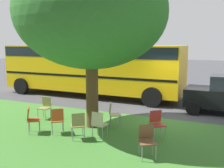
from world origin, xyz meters
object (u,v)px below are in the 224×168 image
object	(u,v)px
chair_1	(45,106)
chair_4	(32,118)
school_bus	(90,65)
chair_0	(147,139)
chair_2	(78,124)
chair_3	(99,123)
chair_6	(57,119)
chair_5	(157,122)
chair_7	(113,112)
street_tree	(91,13)

from	to	relation	value
chair_1	chair_4	size ratio (longest dim) A/B	1.00
chair_1	school_bus	distance (m)	5.10
chair_0	chair_2	size ratio (longest dim) A/B	1.00
chair_2	chair_3	bearing A→B (deg)	-146.21
chair_6	chair_5	bearing A→B (deg)	-161.85
chair_2	chair_5	bearing A→B (deg)	-151.13
chair_7	school_bus	world-z (taller)	school_bus
chair_2	school_bus	world-z (taller)	school_bus
chair_3	chair_0	bearing A→B (deg)	157.58
chair_2	chair_6	xyz separation A→B (m)	(0.91, -0.19, 0.00)
chair_0	school_bus	bearing A→B (deg)	-51.23
street_tree	chair_6	bearing A→B (deg)	60.75
chair_4	chair_5	distance (m)	4.16
street_tree	chair_7	world-z (taller)	street_tree
chair_1	chair_7	bearing A→B (deg)	-176.06
chair_4	chair_5	xyz separation A→B (m)	(-3.95, -1.28, 0.00)
street_tree	chair_6	size ratio (longest dim) A/B	6.78
chair_3	chair_6	bearing A→B (deg)	6.85
chair_2	chair_5	world-z (taller)	same
street_tree	chair_3	world-z (taller)	street_tree
chair_3	chair_6	size ratio (longest dim) A/B	1.00
chair_3	chair_5	world-z (taller)	same
school_bus	chair_0	bearing A→B (deg)	128.77
chair_2	chair_7	bearing A→B (deg)	-104.46
chair_0	chair_2	xyz separation A→B (m)	(2.35, -0.38, 0.00)
chair_6	chair_0	bearing A→B (deg)	170.10
street_tree	chair_7	size ratio (longest dim) A/B	6.78
chair_0	chair_6	xyz separation A→B (m)	(3.26, -0.57, 0.00)
chair_1	chair_6	xyz separation A→B (m)	(-1.55, 1.32, 0.00)
chair_6	chair_7	distance (m)	2.03
chair_6	chair_3	bearing A→B (deg)	-173.15
chair_1	chair_7	xyz separation A→B (m)	(-2.90, -0.20, 0.00)
chair_3	chair_5	bearing A→B (deg)	-152.88
street_tree	school_bus	xyz separation A→B (m)	(2.86, -5.02, -2.26)
chair_5	chair_6	xyz separation A→B (m)	(3.10, 1.02, 0.00)
chair_4	chair_2	bearing A→B (deg)	-177.46
chair_0	chair_5	size ratio (longest dim) A/B	1.00
chair_0	chair_7	distance (m)	2.83
chair_4	chair_6	xyz separation A→B (m)	(-0.85, -0.27, 0.00)
chair_1	chair_5	bearing A→B (deg)	176.34
chair_0	school_bus	distance (m)	8.80
street_tree	chair_1	size ratio (longest dim) A/B	6.78
chair_2	school_bus	size ratio (longest dim) A/B	0.08
chair_2	chair_7	world-z (taller)	same
chair_4	school_bus	distance (m)	6.74
school_bus	chair_4	bearing A→B (deg)	101.66
chair_5	school_bus	bearing A→B (deg)	-44.52
chair_5	chair_3	bearing A→B (deg)	27.12
chair_3	chair_7	bearing A→B (deg)	-85.52
chair_1	chair_6	bearing A→B (deg)	139.69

